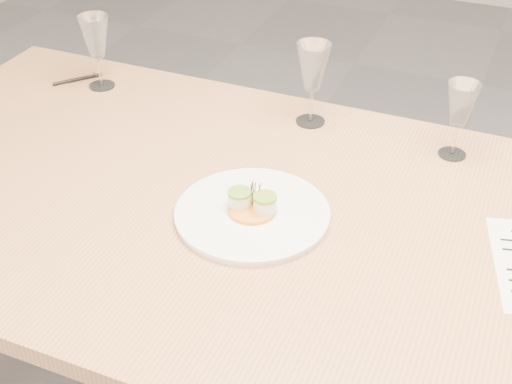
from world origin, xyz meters
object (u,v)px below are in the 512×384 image
at_px(wine_glass_0, 95,38).
at_px(wine_glass_2, 461,106).
at_px(dinner_plate, 252,212).
at_px(dining_table, 372,264).
at_px(ballpoint_pen, 78,79).
at_px(wine_glass_1, 313,69).

relative_size(wine_glass_0, wine_glass_2, 1.09).
bearing_deg(wine_glass_0, dinner_plate, -32.15).
xyz_separation_m(dining_table, dinner_plate, (-0.25, -0.03, 0.08)).
distance_m(dinner_plate, ballpoint_pen, 0.79).
height_order(ballpoint_pen, wine_glass_1, wine_glass_1).
height_order(dining_table, wine_glass_1, wine_glass_1).
relative_size(dining_table, wine_glass_1, 11.55).
bearing_deg(dining_table, dinner_plate, -172.99).
xyz_separation_m(dinner_plate, ballpoint_pen, (-0.69, 0.39, -0.01)).
relative_size(wine_glass_1, wine_glass_2, 1.14).
bearing_deg(wine_glass_1, wine_glass_0, -176.59).
height_order(dinner_plate, wine_glass_1, wine_glass_1).
bearing_deg(wine_glass_0, wine_glass_1, 3.41).
bearing_deg(wine_glass_2, dining_table, -102.73).
bearing_deg(ballpoint_pen, wine_glass_0, -52.06).
bearing_deg(wine_glass_0, wine_glass_2, 1.07).
relative_size(dining_table, dinner_plate, 7.55).
xyz_separation_m(dinner_plate, wine_glass_1, (-0.02, 0.42, 0.13)).
bearing_deg(wine_glass_2, ballpoint_pen, -179.17).
bearing_deg(dinner_plate, wine_glass_1, 92.82).
relative_size(ballpoint_pen, wine_glass_0, 0.56).
distance_m(dinner_plate, wine_glass_1, 0.44).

